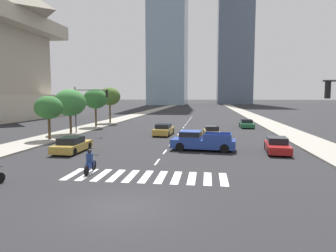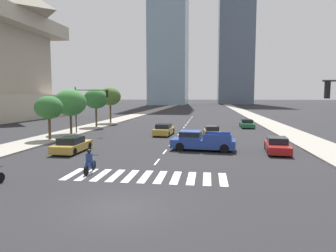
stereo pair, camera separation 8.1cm
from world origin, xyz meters
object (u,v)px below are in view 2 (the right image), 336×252
Objects in this scene: motorcycle_trailing at (90,163)px; street_tree_nearest at (49,108)px; pickup_truck at (200,141)px; sedan_gold_4 at (212,132)px; sedan_green_2 at (247,124)px; street_tree_third at (96,99)px; traffic_signal_far at (88,101)px; street_tree_fourth at (110,96)px; street_tree_second at (70,103)px; sedan_gold_1 at (72,145)px; sedan_gold_0 at (164,130)px; sedan_red_3 at (277,146)px.

street_tree_nearest reaches higher than motorcycle_trailing.
street_tree_nearest is at bearing -6.90° from pickup_truck.
sedan_gold_4 is at bearing 16.84° from street_tree_nearest.
street_tree_third is (-22.47, -2.75, 3.74)m from sedan_green_2.
sedan_gold_4 is 0.77× the size of traffic_signal_far.
sedan_gold_4 is at bearing -1.72° from traffic_signal_far.
sedan_gold_4 is 0.73× the size of street_tree_fourth.
pickup_truck is at bearing -28.36° from street_tree_second.
street_tree_second is 0.89× the size of street_tree_fourth.
street_tree_fourth is (-5.34, 26.16, 4.05)m from sedan_gold_1.
street_tree_third is (-0.00, 8.44, 0.38)m from street_tree_second.
sedan_gold_1 is at bearing -78.46° from street_tree_fourth.
street_tree_third is (-17.15, 8.27, 3.72)m from sedan_gold_4.
sedan_gold_0 reaches higher than sedan_green_2.
street_tree_third is at bearing 60.26° from sedan_gold_0.
pickup_truck reaches higher than sedan_gold_0.
sedan_green_2 is at bearing 27.31° from traffic_signal_far.
sedan_gold_0 is 11.89m from street_tree_second.
pickup_truck is 1.23× the size of sedan_red_3.
street_tree_nearest is at bearing -109.70° from traffic_signal_far.
street_tree_fourth is (-22.46, 24.00, 4.07)m from sedan_red_3.
street_tree_fourth reaches higher than sedan_red_3.
street_tree_third is at bearing -90.00° from street_tree_fourth.
pickup_truck is at bearing -33.53° from traffic_signal_far.
sedan_gold_0 is 0.83× the size of street_tree_second.
sedan_gold_4 is 0.96× the size of street_tree_nearest.
sedan_gold_0 is at bearing 4.50° from street_tree_second.
motorcycle_trailing is 15.49m from sedan_red_3.
street_tree_nearest is (-22.46, 3.89, 2.92)m from sedan_red_3.
sedan_gold_1 reaches higher than sedan_green_2.
sedan_gold_1 is 12.74m from street_tree_second.
sedan_gold_0 is 13.42m from sedan_gold_1.
sedan_gold_0 is at bearing -51.23° from street_tree_fourth.
street_tree_nearest is (-11.40, -5.92, 2.87)m from sedan_gold_0.
motorcycle_trailing is 19.16m from sedan_gold_4.
sedan_red_3 is 22.98m from street_tree_nearest.
sedan_green_2 is (6.46, 19.82, -0.26)m from pickup_truck.
pickup_truck is 8.89m from sedan_gold_4.
street_tree_second is at bearing -22.52° from pickup_truck.
motorcycle_trailing is 31.38m from sedan_green_2.
motorcycle_trailing is 0.34× the size of street_tree_fourth.
street_tree_fourth reaches higher than street_tree_third.
street_tree_second is at bearing 98.25° from sedan_gold_0.
traffic_signal_far is (-20.45, -10.56, 3.51)m from sedan_green_2.
traffic_signal_far reaches higher than motorcycle_trailing.
sedan_gold_0 is 0.74× the size of street_tree_fourth.
motorcycle_trailing is 15.86m from street_tree_nearest.
street_tree_fourth is (-2.02, 14.46, 0.58)m from traffic_signal_far.
traffic_signal_far is at bearing -96.30° from sedan_gold_4.
motorcycle_trailing is 27.77m from street_tree_third.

